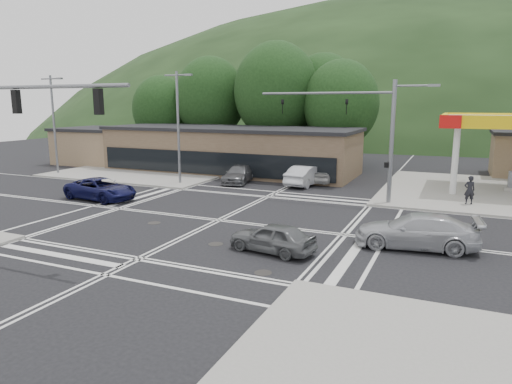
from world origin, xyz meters
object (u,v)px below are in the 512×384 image
at_px(car_grey_center, 272,237).
at_px(car_blue_west, 101,189).
at_px(car_silver_east, 416,231).
at_px(car_northbound, 239,174).
at_px(car_queue_b, 324,173).
at_px(pedestrian, 469,190).
at_px(car_queue_a, 306,175).

bearing_deg(car_grey_center, car_blue_west, -102.04).
relative_size(car_silver_east, car_northbound, 1.14).
height_order(car_grey_center, car_queue_b, car_queue_b).
bearing_deg(car_queue_b, car_northbound, 20.18).
height_order(car_blue_west, pedestrian, pedestrian).
relative_size(car_grey_center, car_silver_east, 0.72).
xyz_separation_m(car_silver_east, car_northbound, (-15.15, 12.48, -0.09)).
height_order(car_silver_east, car_queue_b, car_queue_b).
distance_m(car_queue_a, pedestrian, 12.33).
xyz_separation_m(car_queue_a, car_queue_b, (0.91, 1.92, 0.00)).
distance_m(car_blue_west, car_queue_b, 17.78).
bearing_deg(car_silver_east, car_grey_center, -67.70).
xyz_separation_m(car_queue_a, car_northbound, (-5.55, -1.03, -0.11)).
bearing_deg(pedestrian, car_silver_east, 59.30).
distance_m(car_queue_b, car_northbound, 7.11).
bearing_deg(car_silver_east, car_queue_a, -151.60).
xyz_separation_m(car_grey_center, car_queue_b, (-2.89, 18.68, 0.14)).
height_order(car_queue_b, pedestrian, pedestrian).
bearing_deg(car_blue_west, car_queue_a, -39.43).
bearing_deg(car_queue_b, car_blue_west, 42.44).
bearing_deg(car_grey_center, car_queue_a, -158.47).
height_order(car_northbound, pedestrian, pedestrian).
bearing_deg(car_northbound, car_grey_center, -69.15).
bearing_deg(car_northbound, car_silver_east, -49.38).
bearing_deg(car_queue_b, car_grey_center, 94.41).
height_order(car_blue_west, car_northbound, car_blue_west).
relative_size(car_grey_center, pedestrian, 2.14).
distance_m(car_queue_a, car_queue_b, 2.13).
bearing_deg(car_queue_a, car_blue_west, 51.49).
bearing_deg(car_northbound, car_queue_a, 0.63).
relative_size(car_grey_center, car_queue_a, 0.80).
relative_size(car_queue_b, pedestrian, 2.60).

